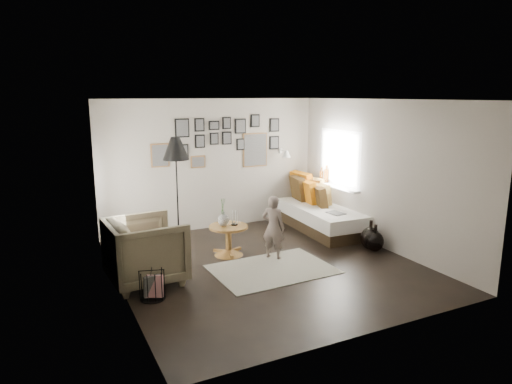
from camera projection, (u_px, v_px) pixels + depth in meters
name	position (u px, v px, depth m)	size (l,w,h in m)	color
ground	(267.00, 265.00, 7.29)	(4.80, 4.80, 0.00)	black
wall_back	(212.00, 165.00, 9.12)	(4.50, 4.50, 0.00)	gray
wall_front	(370.00, 225.00, 4.91)	(4.50, 4.50, 0.00)	gray
wall_left	(117.00, 200.00, 6.05)	(4.80, 4.80, 0.00)	gray
wall_right	(381.00, 175.00, 7.98)	(4.80, 4.80, 0.00)	gray
ceiling	(268.00, 100.00, 6.74)	(4.80, 4.80, 0.00)	white
door_left	(106.00, 200.00, 7.16)	(0.00, 2.14, 2.14)	white
window_right	(332.00, 183.00, 9.20)	(0.15, 1.32, 1.30)	white
gallery_wall	(225.00, 142.00, 9.14)	(2.74, 0.03, 1.08)	brown
wall_sconce	(286.00, 154.00, 9.52)	(0.18, 0.36, 0.16)	white
rug	(272.00, 269.00, 7.11)	(1.83, 1.28, 0.01)	silver
pedestal_table	(229.00, 241.00, 7.72)	(0.66, 0.66, 0.52)	brown
vase	(223.00, 218.00, 7.61)	(0.19, 0.19, 0.47)	black
candles	(234.00, 218.00, 7.68)	(0.11, 0.11, 0.24)	black
daybed	(318.00, 213.00, 9.19)	(1.03, 2.24, 1.06)	black
magazine_on_daybed	(336.00, 213.00, 8.56)	(0.24, 0.32, 0.02)	black
armchair	(146.00, 251.00, 6.55)	(1.02, 1.05, 0.95)	brown
armchair_cushion	(147.00, 249.00, 6.61)	(0.43, 0.43, 0.11)	silver
floor_lamp	(176.00, 153.00, 7.86)	(0.46, 0.46, 1.96)	black
magazine_basket	(152.00, 285.00, 6.05)	(0.40, 0.40, 0.40)	black
demijohn_large	(370.00, 238.00, 8.01)	(0.35, 0.35, 0.52)	black
demijohn_small	(375.00, 241.00, 7.91)	(0.31, 0.31, 0.48)	black
child	(273.00, 227.00, 7.50)	(0.39, 0.26, 1.07)	#6A5A54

